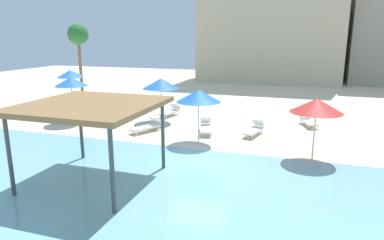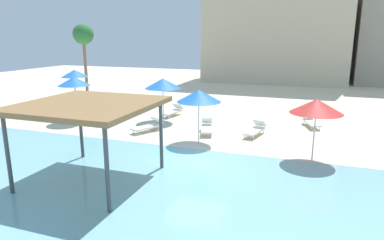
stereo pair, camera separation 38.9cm
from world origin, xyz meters
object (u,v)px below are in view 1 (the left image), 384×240
at_px(beach_umbrella_red_1, 317,106).
at_px(beach_umbrella_blue_3, 161,84).
at_px(beach_umbrella_blue_0, 71,82).
at_px(lounge_chair_1, 99,113).
at_px(lounge_chair_0, 148,126).
at_px(lounge_chair_4, 254,129).
at_px(beach_umbrella_blue_2, 70,74).
at_px(shade_pavilion, 91,108).
at_px(lounge_chair_2, 171,111).
at_px(lounge_chair_5, 206,127).
at_px(lounge_chair_6, 308,120).
at_px(beach_umbrella_blue_5, 199,96).
at_px(palm_tree_0, 78,36).

height_order(beach_umbrella_red_1, beach_umbrella_blue_3, beach_umbrella_blue_3).
relative_size(beach_umbrella_blue_0, lounge_chair_1, 1.42).
xyz_separation_m(beach_umbrella_blue_0, lounge_chair_0, (5.26, -0.50, -2.21)).
xyz_separation_m(lounge_chair_1, lounge_chair_4, (10.33, -0.92, 0.00)).
height_order(beach_umbrella_blue_0, beach_umbrella_red_1, beach_umbrella_blue_0).
bearing_deg(beach_umbrella_red_1, beach_umbrella_blue_2, 158.95).
relative_size(shade_pavilion, lounge_chair_4, 2.27).
distance_m(lounge_chair_2, lounge_chair_5, 4.72).
bearing_deg(beach_umbrella_blue_3, shade_pavilion, -81.92).
height_order(beach_umbrella_blue_0, lounge_chair_6, beach_umbrella_blue_0).
relative_size(beach_umbrella_blue_3, lounge_chair_1, 1.37).
relative_size(beach_umbrella_blue_5, lounge_chair_4, 1.35).
bearing_deg(lounge_chair_1, lounge_chair_4, 96.00).
height_order(beach_umbrella_blue_5, lounge_chair_1, beach_umbrella_blue_5).
distance_m(beach_umbrella_blue_3, palm_tree_0, 14.56).
bearing_deg(beach_umbrella_blue_0, lounge_chair_4, 3.63).
relative_size(beach_umbrella_red_1, palm_tree_0, 0.42).
xyz_separation_m(shade_pavilion, lounge_chair_1, (-5.66, 8.92, -2.43)).
relative_size(beach_umbrella_blue_3, lounge_chair_6, 1.36).
xyz_separation_m(beach_umbrella_blue_5, lounge_chair_2, (-3.52, 5.16, -2.05)).
bearing_deg(palm_tree_0, beach_umbrella_blue_3, -35.05).
bearing_deg(beach_umbrella_blue_2, lounge_chair_6, -1.52).
bearing_deg(lounge_chair_4, shade_pavilion, -17.69).
bearing_deg(lounge_chair_2, beach_umbrella_blue_3, 12.01).
xyz_separation_m(shade_pavilion, palm_tree_0, (-13.00, 17.43, 2.50)).
height_order(shade_pavilion, palm_tree_0, palm_tree_0).
bearing_deg(shade_pavilion, beach_umbrella_blue_0, 131.12).
height_order(beach_umbrella_blue_0, lounge_chair_2, beach_umbrella_blue_0).
bearing_deg(lounge_chair_6, beach_umbrella_red_1, -16.11).
distance_m(lounge_chair_2, lounge_chair_6, 8.78).
distance_m(lounge_chair_1, lounge_chair_2, 4.75).
relative_size(lounge_chair_1, lounge_chair_5, 0.99).
distance_m(beach_umbrella_blue_5, lounge_chair_5, 2.78).
height_order(lounge_chair_1, lounge_chair_6, same).
height_order(beach_umbrella_blue_0, lounge_chair_5, beach_umbrella_blue_0).
bearing_deg(lounge_chair_1, beach_umbrella_blue_5, 78.90).
xyz_separation_m(lounge_chair_5, palm_tree_0, (-15.05, 9.84, 4.93)).
xyz_separation_m(shade_pavilion, lounge_chair_5, (2.05, 7.60, -2.43)).
bearing_deg(lounge_chair_2, beach_umbrella_blue_0, -43.39).
relative_size(lounge_chair_1, lounge_chair_6, 0.99).
bearing_deg(beach_umbrella_blue_2, beach_umbrella_red_1, -21.05).
bearing_deg(lounge_chair_5, lounge_chair_2, -150.44).
relative_size(lounge_chair_5, palm_tree_0, 0.31).
distance_m(lounge_chair_0, lounge_chair_2, 4.09).
distance_m(lounge_chair_2, palm_tree_0, 14.26).
xyz_separation_m(beach_umbrella_red_1, beach_umbrella_blue_5, (-5.41, 0.87, -0.01)).
bearing_deg(lounge_chair_0, lounge_chair_6, 144.11).
height_order(lounge_chair_1, palm_tree_0, palm_tree_0).
relative_size(beach_umbrella_red_1, lounge_chair_5, 1.35).
bearing_deg(lounge_chair_4, lounge_chair_2, -103.08).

